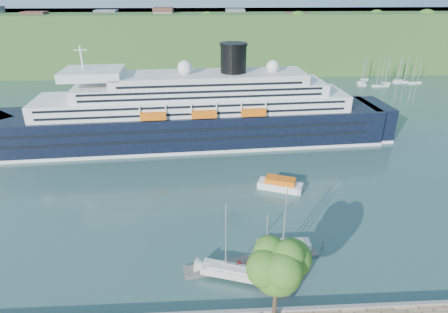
% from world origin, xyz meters
% --- Properties ---
extents(far_hillside, '(400.00, 50.00, 24.00)m').
position_xyz_m(far_hillside, '(0.00, 145.00, 12.00)').
color(far_hillside, '#385B24').
rests_on(far_hillside, ground).
extents(quay_coping, '(220.00, 0.50, 0.30)m').
position_xyz_m(quay_coping, '(0.00, -0.20, 1.15)').
color(quay_coping, slate).
rests_on(quay_coping, promenade).
extents(cruise_ship, '(103.73, 21.48, 23.13)m').
position_xyz_m(cruise_ship, '(-8.25, 52.61, 11.56)').
color(cruise_ship, black).
rests_on(cruise_ship, ground).
extents(promenade_tree, '(7.02, 7.02, 11.63)m').
position_xyz_m(promenade_tree, '(2.92, -1.50, 6.81)').
color(promenade_tree, '#32631A').
rests_on(promenade_tree, promenade).
extents(floating_pontoon, '(18.95, 5.89, 0.42)m').
position_xyz_m(floating_pontoon, '(1.97, 9.21, 0.21)').
color(floating_pontoon, '#69645D').
rests_on(floating_pontoon, ground).
extents(sailboat_white_near, '(8.48, 4.66, 10.56)m').
position_xyz_m(sailboat_white_near, '(-1.33, 6.52, 5.28)').
color(sailboat_white_near, silver).
rests_on(sailboat_white_near, ground).
extents(sailboat_red, '(7.55, 4.93, 9.51)m').
position_xyz_m(sailboat_red, '(3.49, 5.50, 4.76)').
color(sailboat_red, maroon).
rests_on(sailboat_red, ground).
extents(sailboat_white_far, '(7.46, 2.13, 9.61)m').
position_xyz_m(sailboat_white_far, '(7.08, 11.47, 4.81)').
color(sailboat_white_far, silver).
rests_on(sailboat_white_far, ground).
extents(tender_launch, '(8.66, 5.69, 2.27)m').
position_xyz_m(tender_launch, '(9.57, 29.09, 1.13)').
color(tender_launch, orange).
rests_on(tender_launch, ground).
extents(sailboat_extra, '(6.97, 3.46, 8.67)m').
position_xyz_m(sailboat_extra, '(6.17, 8.27, 4.34)').
color(sailboat_extra, maroon).
rests_on(sailboat_extra, ground).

